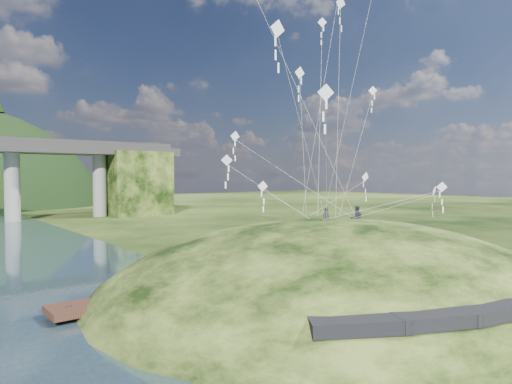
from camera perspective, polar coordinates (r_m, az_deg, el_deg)
ground at (r=27.25m, az=1.14°, el=-15.46°), size 320.00×320.00×0.00m
grass_hill at (r=34.34m, az=9.71°, el=-14.36°), size 36.00×32.00×13.00m
footpath at (r=26.71m, az=28.25°, el=-11.43°), size 22.29×5.84×0.83m
wooden_dock at (r=31.46m, az=-10.06°, el=-12.13°), size 15.99×2.77×1.14m
kite_flyers at (r=35.75m, az=11.63°, el=-1.73°), size 3.12×1.96×1.97m
kite_swarm at (r=32.37m, az=8.51°, el=14.32°), size 16.18×13.97×21.74m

